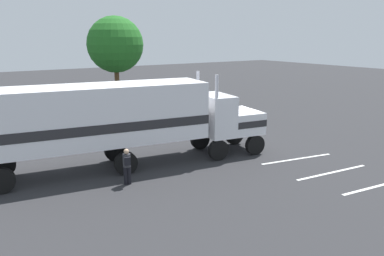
% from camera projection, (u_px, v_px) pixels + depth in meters
% --- Properties ---
extents(ground_plane, '(120.00, 120.00, 0.00)m').
position_uv_depth(ground_plane, '(233.00, 148.00, 21.64)').
color(ground_plane, '#2D2D30').
extents(lane_stripe_near, '(4.35, 0.97, 0.01)m').
position_uv_depth(lane_stripe_near, '(297.00, 159.00, 19.60)').
color(lane_stripe_near, silver).
rests_on(lane_stripe_near, ground_plane).
extents(lane_stripe_mid, '(4.39, 0.66, 0.01)m').
position_uv_depth(lane_stripe_mid, '(332.00, 172.00, 17.65)').
color(lane_stripe_mid, silver).
rests_on(lane_stripe_mid, ground_plane).
extents(lane_stripe_far, '(4.39, 0.70, 0.01)m').
position_uv_depth(lane_stripe_far, '(379.00, 186.00, 16.08)').
color(lane_stripe_far, silver).
rests_on(lane_stripe_far, ground_plane).
extents(semi_truck, '(14.38, 4.70, 4.50)m').
position_uv_depth(semi_truck, '(121.00, 117.00, 17.87)').
color(semi_truck, white).
rests_on(semi_truck, ground_plane).
extents(person_bystander, '(0.37, 0.47, 1.63)m').
position_uv_depth(person_bystander, '(127.00, 165.00, 16.04)').
color(person_bystander, black).
rests_on(person_bystander, ground_plane).
extents(tree_left, '(5.22, 5.22, 8.23)m').
position_uv_depth(tree_left, '(115.00, 45.00, 34.26)').
color(tree_left, brown).
rests_on(tree_left, ground_plane).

